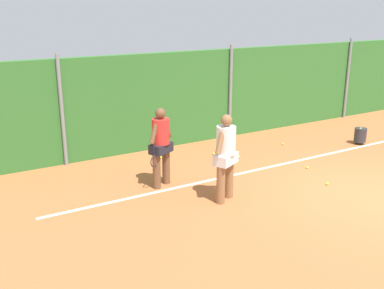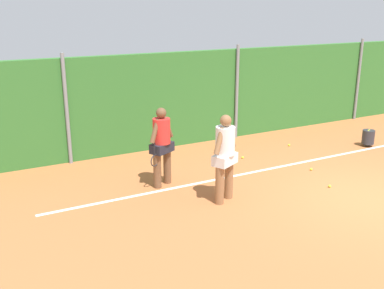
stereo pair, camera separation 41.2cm
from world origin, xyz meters
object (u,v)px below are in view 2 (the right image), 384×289
tennis_ball_1 (243,157)px  player_midcourt (162,143)px  tennis_ball_6 (330,186)px  player_foreground_near (225,154)px  tennis_ball_2 (311,169)px  tennis_ball_4 (289,145)px  tennis_ball_5 (164,157)px  tennis_ball_0 (218,154)px  ball_hopper (368,137)px

tennis_ball_1 → player_midcourt: bearing=-165.4°
player_midcourt → tennis_ball_6: bearing=123.7°
player_foreground_near → player_midcourt: 1.65m
tennis_ball_2 → tennis_ball_4: size_ratio=1.00×
tennis_ball_6 → player_midcourt: bearing=150.0°
player_foreground_near → tennis_ball_5: 3.37m
player_midcourt → tennis_ball_5: 2.22m
tennis_ball_2 → tennis_ball_5: 3.96m
tennis_ball_0 → ball_hopper: bearing=-17.3°
player_midcourt → tennis_ball_1: bearing=168.3°
tennis_ball_0 → player_midcourt: bearing=-150.6°
player_foreground_near → ball_hopper: player_foreground_near is taller
player_foreground_near → tennis_ball_5: (0.04, 3.20, -1.04)m
ball_hopper → tennis_ball_1: (-3.97, 0.80, -0.26)m
tennis_ball_1 → tennis_ball_4: bearing=9.1°
tennis_ball_2 → ball_hopper: bearing=15.4°
tennis_ball_2 → player_foreground_near: bearing=-169.7°
tennis_ball_0 → tennis_ball_2: (1.49, -2.19, 0.00)m
tennis_ball_5 → tennis_ball_1: bearing=-29.1°
player_foreground_near → tennis_ball_4: bearing=6.1°
player_foreground_near → tennis_ball_6: player_foreground_near is taller
player_midcourt → player_foreground_near: bearing=93.6°
tennis_ball_4 → player_midcourt: bearing=-167.6°
tennis_ball_1 → tennis_ball_0: bearing=128.3°
tennis_ball_2 → tennis_ball_6: 1.14m
player_foreground_near → player_midcourt: (-0.82, 1.43, -0.03)m
tennis_ball_2 → tennis_ball_4: bearing=66.0°
tennis_ball_0 → tennis_ball_5: 1.52m
tennis_ball_0 → tennis_ball_6: size_ratio=1.00×
player_midcourt → tennis_ball_0: 2.82m
player_midcourt → tennis_ball_4: player_midcourt is taller
tennis_ball_0 → tennis_ball_2: 2.65m
tennis_ball_0 → tennis_ball_6: (1.09, -3.25, 0.00)m
tennis_ball_2 → tennis_ball_4: 2.09m
player_midcourt → tennis_ball_0: size_ratio=28.29×
tennis_ball_0 → tennis_ball_6: same height
player_midcourt → tennis_ball_0: bearing=-176.9°
ball_hopper → tennis_ball_0: bearing=162.7°
tennis_ball_4 → tennis_ball_6: bearing=-112.7°
tennis_ball_5 → tennis_ball_6: same height
tennis_ball_1 → tennis_ball_6: bearing=-76.6°
ball_hopper → tennis_ball_5: bearing=162.5°
player_foreground_near → ball_hopper: (5.90, 1.35, -0.78)m
player_foreground_near → tennis_ball_0: player_foreground_near is taller
tennis_ball_1 → ball_hopper: bearing=-11.4°
player_midcourt → tennis_ball_5: (0.86, 1.77, -1.01)m
tennis_ball_6 → tennis_ball_0: bearing=108.6°
tennis_ball_2 → tennis_ball_6: same height
player_midcourt → tennis_ball_2: bearing=140.5°
tennis_ball_0 → tennis_ball_6: 3.43m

